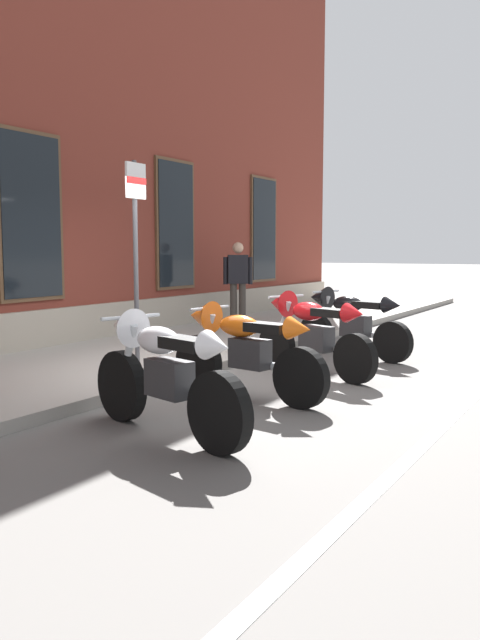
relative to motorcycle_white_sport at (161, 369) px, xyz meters
The scene contains 9 objects.
ground_plane 2.66m from the motorcycle_white_sport, 26.03° to the left, with size 140.00×140.00×0.00m, color #565451.
sidewalk 3.59m from the motorcycle_white_sport, 49.12° to the left, with size 27.48×3.10×0.13m, color gray.
lane_stripe 3.16m from the motorcycle_white_sport, 41.55° to the right, with size 27.48×0.12×0.01m, color silver.
motorcycle_white_sport is the anchor object (origin of this frame).
motorcycle_orange_sport 1.59m from the motorcycle_white_sport, ahead, with size 0.65×2.06×1.03m.
motorcycle_red_sport 3.15m from the motorcycle_white_sport, ahead, with size 0.87×1.93×1.07m.
motorcycle_black_sport 4.74m from the motorcycle_white_sport, ahead, with size 0.76×1.96×1.05m.
pedestrian_dark_jacket 7.48m from the motorcycle_white_sport, 25.96° to the left, with size 0.40×0.49×1.63m.
parking_sign 2.96m from the motorcycle_white_sport, 44.14° to the left, with size 0.36×0.07×2.58m.
Camera 1 is at (-6.71, -4.56, 1.60)m, focal length 36.27 mm.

